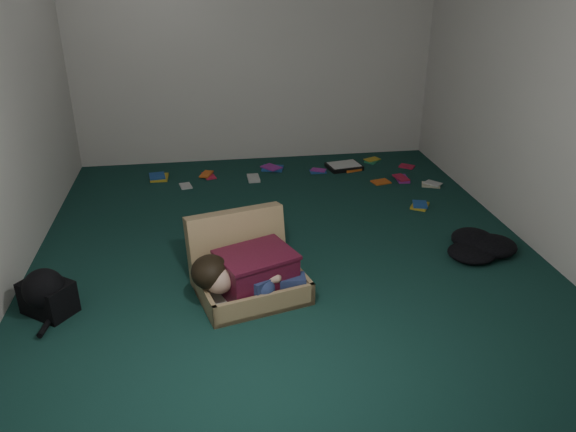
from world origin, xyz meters
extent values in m
plane|color=#133832|center=(0.00, 0.00, 0.00)|extent=(4.50, 4.50, 0.00)
plane|color=silver|center=(0.00, 2.25, 1.30)|extent=(4.50, 0.00, 4.50)
plane|color=silver|center=(0.00, -2.25, 1.30)|extent=(4.50, 0.00, 4.50)
plane|color=silver|center=(2.00, 0.00, 1.30)|extent=(0.00, 4.50, 4.50)
cube|color=tan|center=(-0.33, -0.71, 0.08)|extent=(0.82, 0.68, 0.16)
cube|color=beige|center=(-0.33, -0.71, 0.04)|extent=(0.75, 0.60, 0.02)
cube|color=tan|center=(-0.42, -0.38, 0.26)|extent=(0.75, 0.39, 0.53)
cube|color=beige|center=(-0.35, -0.73, 0.17)|extent=(0.35, 0.28, 0.23)
sphere|color=tan|center=(-0.57, -0.82, 0.24)|extent=(0.20, 0.20, 0.20)
ellipsoid|color=black|center=(-0.62, -0.78, 0.27)|extent=(0.26, 0.27, 0.22)
ellipsoid|color=navy|center=(-0.20, -0.68, 0.17)|extent=(0.24, 0.27, 0.22)
cube|color=navy|center=(-0.25, -0.81, 0.16)|extent=(0.29, 0.27, 0.14)
cube|color=navy|center=(-0.10, -0.79, 0.14)|extent=(0.25, 0.14, 0.11)
sphere|color=white|center=(-0.02, -0.73, 0.12)|extent=(0.11, 0.11, 0.11)
sphere|color=white|center=(0.00, -0.80, 0.11)|extent=(0.10, 0.10, 0.10)
cylinder|color=tan|center=(-0.27, -0.85, 0.22)|extent=(0.20, 0.11, 0.07)
cube|color=#541126|center=(-0.31, -0.70, 0.16)|extent=(0.59, 0.53, 0.32)
cube|color=#541126|center=(-0.31, -0.70, 0.33)|extent=(0.61, 0.55, 0.02)
cube|color=black|center=(0.93, 1.75, 0.02)|extent=(0.41, 0.33, 0.05)
cube|color=white|center=(0.93, 1.75, 0.05)|extent=(0.37, 0.29, 0.01)
cube|color=gold|center=(-1.11, 1.74, 0.01)|extent=(0.18, 0.13, 0.02)
cube|color=red|center=(-0.58, 1.74, 0.01)|extent=(0.22, 0.22, 0.02)
cube|color=silver|center=(-0.11, 1.57, 0.01)|extent=(0.18, 0.21, 0.02)
cube|color=#1C4C9B|center=(0.62, 1.68, 0.01)|extent=(0.19, 0.22, 0.02)
cube|color=orange|center=(1.00, 1.68, 0.01)|extent=(0.22, 0.21, 0.02)
cube|color=#248552|center=(1.32, 1.93, 0.01)|extent=(0.19, 0.15, 0.02)
cube|color=#9D2797|center=(1.46, 1.31, 0.01)|extent=(0.22, 0.22, 0.02)
cube|color=beige|center=(1.70, 1.10, 0.01)|extent=(0.17, 0.20, 0.02)
cube|color=gold|center=(1.39, 0.61, 0.01)|extent=(0.20, 0.22, 0.02)
cube|color=red|center=(1.64, 1.68, 0.01)|extent=(0.22, 0.20, 0.02)
cube|color=silver|center=(-0.83, 1.47, 0.01)|extent=(0.20, 0.16, 0.02)
cube|color=#1C4C9B|center=(0.13, 1.84, 0.01)|extent=(0.22, 0.22, 0.02)
cube|color=orange|center=(1.21, 1.27, 0.01)|extent=(0.15, 0.19, 0.02)
camera|label=1|loc=(-0.60, -4.04, 2.18)|focal=35.00mm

